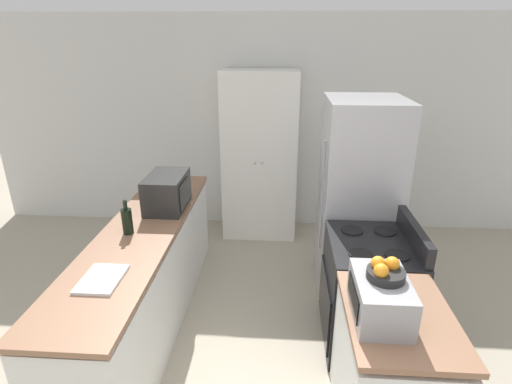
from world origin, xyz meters
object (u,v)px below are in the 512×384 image
at_px(toaster_oven, 380,298).
at_px(stove, 367,292).
at_px(refrigerator, 358,198).
at_px(microwave, 167,192).
at_px(fruit_bowl, 385,271).
at_px(wine_bottle, 127,221).
at_px(pantry_cabinet, 260,157).

bearing_deg(toaster_oven, stove, 80.04).
height_order(stove, refrigerator, refrigerator).
height_order(stove, microwave, microwave).
relative_size(stove, fruit_bowl, 5.13).
xyz_separation_m(microwave, toaster_oven, (1.57, -1.40, -0.04)).
bearing_deg(toaster_oven, refrigerator, 84.18).
bearing_deg(wine_bottle, refrigerator, 22.18).
height_order(wine_bottle, toaster_oven, wine_bottle).
relative_size(stove, toaster_oven, 2.41).
height_order(refrigerator, microwave, refrigerator).
bearing_deg(microwave, stove, -17.68).
distance_m(wine_bottle, toaster_oven, 1.95).
relative_size(pantry_cabinet, fruit_bowl, 9.71).
bearing_deg(toaster_oven, wine_bottle, 153.22).
xyz_separation_m(refrigerator, fruit_bowl, (-0.16, -1.64, 0.25)).
xyz_separation_m(pantry_cabinet, fruit_bowl, (0.83, -2.71, 0.18)).
bearing_deg(wine_bottle, toaster_oven, -26.78).
relative_size(wine_bottle, toaster_oven, 0.64).
bearing_deg(microwave, toaster_oven, -41.70).
relative_size(wine_bottle, fruit_bowl, 1.36).
relative_size(pantry_cabinet, toaster_oven, 4.55).
distance_m(stove, fruit_bowl, 1.11).
distance_m(pantry_cabinet, refrigerator, 1.46).
bearing_deg(pantry_cabinet, wine_bottle, -116.67).
xyz_separation_m(refrigerator, toaster_oven, (-0.17, -1.66, 0.09)).
height_order(stove, fruit_bowl, fruit_bowl).
bearing_deg(stove, toaster_oven, -99.96).
height_order(refrigerator, wine_bottle, refrigerator).
height_order(microwave, toaster_oven, microwave).
distance_m(refrigerator, toaster_oven, 1.67).
bearing_deg(stove, refrigerator, 88.59).
distance_m(wine_bottle, fruit_bowl, 1.96).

